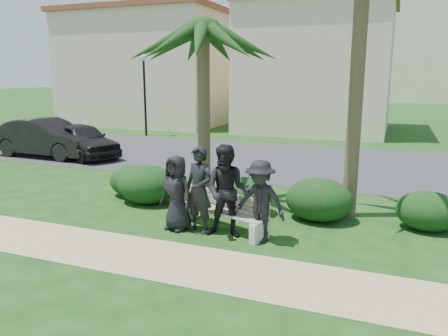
% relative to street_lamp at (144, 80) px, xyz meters
% --- Properties ---
extents(ground, '(160.00, 160.00, 0.00)m').
position_rel_street_lamp_xyz_m(ground, '(9.00, -12.00, -2.94)').
color(ground, '#143C11').
rests_on(ground, ground).
extents(footpath, '(30.00, 1.60, 0.01)m').
position_rel_street_lamp_xyz_m(footpath, '(9.00, -13.80, -2.94)').
color(footpath, tan).
rests_on(footpath, ground).
extents(asphalt_street, '(160.00, 8.00, 0.01)m').
position_rel_street_lamp_xyz_m(asphalt_street, '(9.00, -4.00, -2.94)').
color(asphalt_street, '#2D2D30').
rests_on(asphalt_street, ground).
extents(stucco_bldg_left, '(10.40, 8.40, 7.30)m').
position_rel_street_lamp_xyz_m(stucco_bldg_left, '(-3.00, 6.00, 0.72)').
color(stucco_bldg_left, beige).
rests_on(stucco_bldg_left, ground).
extents(stucco_bldg_right, '(8.40, 8.40, 7.30)m').
position_rel_street_lamp_xyz_m(stucco_bldg_right, '(8.00, 6.00, 0.72)').
color(stucco_bldg_right, beige).
rests_on(stucco_bldg_right, ground).
extents(street_lamp, '(0.36, 0.36, 4.29)m').
position_rel_street_lamp_xyz_m(street_lamp, '(0.00, 0.00, 0.00)').
color(street_lamp, black).
rests_on(street_lamp, ground).
extents(park_bench, '(2.32, 1.18, 0.76)m').
position_rel_street_lamp_xyz_m(park_bench, '(9.11, -11.96, -2.60)').
color(park_bench, '#AA9D8E').
rests_on(park_bench, ground).
extents(man_a, '(0.89, 0.70, 1.61)m').
position_rel_street_lamp_xyz_m(man_a, '(8.23, -12.30, -2.14)').
color(man_a, black).
rests_on(man_a, ground).
extents(man_b, '(0.75, 0.58, 1.83)m').
position_rel_street_lamp_xyz_m(man_b, '(8.74, -12.27, -2.03)').
color(man_b, black).
rests_on(man_b, ground).
extents(man_c, '(1.00, 0.82, 1.90)m').
position_rel_street_lamp_xyz_m(man_c, '(9.37, -12.29, -1.99)').
color(man_c, black).
rests_on(man_c, ground).
extents(man_d, '(1.15, 0.77, 1.65)m').
position_rel_street_lamp_xyz_m(man_d, '(10.07, -12.33, -2.12)').
color(man_d, black).
rests_on(man_d, ground).
extents(hedge_a, '(1.33, 1.10, 0.87)m').
position_rel_street_lamp_xyz_m(hedge_a, '(5.90, -10.36, -2.51)').
color(hedge_a, black).
rests_on(hedge_a, ground).
extents(hedge_b, '(1.56, 1.29, 1.02)m').
position_rel_street_lamp_xyz_m(hedge_b, '(6.57, -10.79, -2.43)').
color(hedge_b, black).
rests_on(hedge_b, ground).
extents(hedge_c, '(0.95, 0.78, 0.62)m').
position_rel_street_lamp_xyz_m(hedge_c, '(7.69, -10.70, -2.63)').
color(hedge_c, black).
rests_on(hedge_c, ground).
extents(hedge_d, '(1.37, 1.13, 0.89)m').
position_rel_street_lamp_xyz_m(hedge_d, '(9.18, -10.71, -2.50)').
color(hedge_d, black).
rests_on(hedge_d, ground).
extents(hedge_e, '(1.52, 1.25, 0.99)m').
position_rel_street_lamp_xyz_m(hedge_e, '(10.94, -10.55, -2.45)').
color(hedge_e, black).
rests_on(hedge_e, ground).
extents(hedge_f, '(1.31, 1.08, 0.86)m').
position_rel_street_lamp_xyz_m(hedge_f, '(13.21, -10.36, -2.52)').
color(hedge_f, black).
rests_on(hedge_f, ground).
extents(palm_left, '(3.00, 3.00, 5.25)m').
position_rel_street_lamp_xyz_m(palm_left, '(7.89, -10.08, 1.35)').
color(palm_left, brown).
rests_on(palm_left, ground).
extents(car_a, '(4.29, 3.07, 1.36)m').
position_rel_street_lamp_xyz_m(car_a, '(0.85, -6.25, -2.27)').
color(car_a, black).
rests_on(car_a, ground).
extents(car_b, '(4.64, 1.72, 1.52)m').
position_rel_street_lamp_xyz_m(car_b, '(-0.51, -6.65, -2.18)').
color(car_b, black).
rests_on(car_b, ground).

